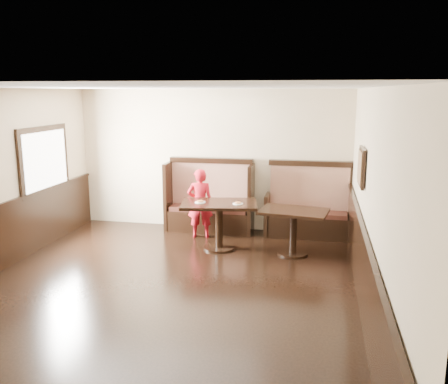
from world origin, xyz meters
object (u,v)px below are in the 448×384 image
(table_neighbor, at_px, (293,221))
(child, at_px, (200,203))
(booth_main, at_px, (210,204))
(table_main, at_px, (219,213))
(booth_neighbor, at_px, (308,211))

(table_neighbor, distance_m, child, 1.91)
(booth_main, bearing_deg, table_main, -68.97)
(booth_main, relative_size, child, 1.31)
(booth_neighbor, bearing_deg, table_main, -144.24)
(table_main, bearing_deg, booth_neighbor, 25.60)
(table_main, xyz_separation_m, child, (-0.50, 0.59, 0.02))
(booth_neighbor, bearing_deg, booth_main, 179.95)
(booth_neighbor, distance_m, child, 2.09)
(booth_main, height_order, table_neighbor, booth_main)
(table_main, relative_size, table_neighbor, 1.18)
(booth_main, distance_m, table_main, 1.19)
(table_main, relative_size, child, 1.08)
(booth_main, bearing_deg, table_neighbor, -33.34)
(child, bearing_deg, table_main, 118.51)
(table_neighbor, bearing_deg, child, 169.92)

